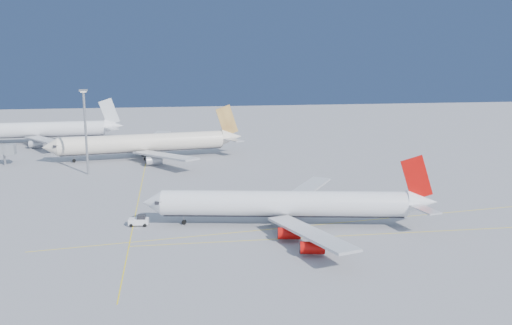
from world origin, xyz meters
The scene contains 7 objects.
ground centered at (0.00, 0.00, 0.00)m, with size 500.00×500.00×0.00m, color slate.
taxiway_lines centered at (-14.71, 6.34, 0.01)m, with size 118.86×140.00×0.02m.
airliner_virgin centered at (-5.98, -5.38, 4.79)m, with size 64.20×57.04×15.89m.
airliner_etihad centered at (-39.72, 76.79, 5.48)m, with size 68.93×63.09×18.02m.
airliner_third centered at (-83.91, 116.41, 5.39)m, with size 66.40×61.18×17.81m.
pushback_tug centered at (-38.65, -0.72, 1.11)m, with size 4.46×2.97×2.40m.
light_mast centered at (-56.84, 53.70, 15.30)m, with size 2.24×2.24×25.92m.
Camera 1 is at (-30.90, -122.84, 38.57)m, focal length 40.00 mm.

